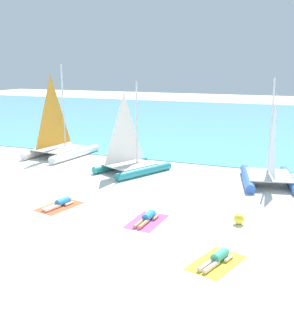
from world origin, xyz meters
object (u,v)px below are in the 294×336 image
object	(u,v)px
towel_right	(216,263)
beach_ball	(239,219)
sailboat_blue	(270,169)
towel_left	(59,206)
sunbather_left	(60,203)
sunbather_right	(217,258)
sailboat_teal	(130,159)
sailboat_white	(59,143)
towel_middle	(147,221)
sunbather_middle	(147,218)

from	to	relation	value
towel_right	beach_ball	distance (m)	3.31
sailboat_blue	towel_left	xyz separation A→B (m)	(-7.62, -6.68, -0.75)
sunbather_left	sunbather_right	world-z (taller)	same
sailboat_teal	sailboat_white	size ratio (longest dim) A/B	0.85
sailboat_teal	sailboat_white	world-z (taller)	sailboat_white
sailboat_white	towel_middle	distance (m)	12.58
sailboat_blue	beach_ball	bearing A→B (deg)	-107.58
towel_middle	sailboat_blue	bearing A→B (deg)	61.92
sailboat_teal	sunbather_right	size ratio (longest dim) A/B	3.15
towel_right	beach_ball	size ratio (longest dim) A/B	4.67
sunbather_left	towel_middle	distance (m)	3.97
towel_left	beach_ball	distance (m)	7.27
towel_left	beach_ball	world-z (taller)	beach_ball
sailboat_blue	sunbather_left	size ratio (longest dim) A/B	3.26
sailboat_white	sunbather_right	bearing A→B (deg)	-32.82
sailboat_teal	beach_ball	xyz separation A→B (m)	(6.82, -5.31, -0.52)
sailboat_teal	sunbather_middle	xyz separation A→B (m)	(3.58, -6.30, -0.59)
towel_left	beach_ball	xyz separation A→B (m)	(7.21, 0.89, 0.20)
towel_middle	sunbather_middle	world-z (taller)	sunbather_middle
sunbather_right	sailboat_blue	bearing A→B (deg)	103.66
towel_left	towel_middle	bearing A→B (deg)	-2.33
sailboat_teal	sunbather_right	bearing A→B (deg)	-27.18
sunbather_left	beach_ball	xyz separation A→B (m)	(7.20, 0.83, 0.07)
towel_middle	beach_ball	xyz separation A→B (m)	(3.24, 1.05, 0.20)
sailboat_white	towel_left	xyz separation A→B (m)	(5.47, -8.11, -0.85)
sailboat_white	towel_right	size ratio (longest dim) A/B	3.02
towel_middle	beach_ball	world-z (taller)	beach_ball
sunbather_middle	sailboat_white	bearing A→B (deg)	141.14
towel_left	sunbather_middle	xyz separation A→B (m)	(3.97, -0.09, 0.13)
sunbather_middle	towel_middle	bearing A→B (deg)	-90.00
towel_middle	towel_left	bearing A→B (deg)	177.67
sailboat_blue	towel_left	distance (m)	10.16
sailboat_teal	towel_right	bearing A→B (deg)	-27.47
towel_left	sunbather_middle	size ratio (longest dim) A/B	1.21
sunbather_left	sunbather_middle	distance (m)	3.96
sailboat_white	sunbather_middle	bearing A→B (deg)	-34.18
sailboat_blue	beach_ball	size ratio (longest dim) A/B	12.54
sailboat_white	sunbather_left	bearing A→B (deg)	-48.91
sunbather_middle	sunbather_right	bearing A→B (deg)	-33.14
sailboat_blue	towel_left	bearing A→B (deg)	-152.26
sunbather_middle	towel_left	bearing A→B (deg)	-179.24
sailboat_teal	beach_ball	bearing A→B (deg)	-13.46
sailboat_blue	sailboat_white	size ratio (longest dim) A/B	0.89
sailboat_white	sunbather_right	size ratio (longest dim) A/B	3.71
sunbather_middle	sunbather_left	bearing A→B (deg)	179.81
sailboat_white	towel_middle	xyz separation A→B (m)	(9.44, -8.27, -0.85)
sailboat_teal	towel_left	xyz separation A→B (m)	(-0.39, -6.21, -0.72)
towel_left	towel_middle	xyz separation A→B (m)	(3.97, -0.16, 0.00)
towel_left	towel_middle	size ratio (longest dim) A/B	1.00
sailboat_teal	sunbather_left	xyz separation A→B (m)	(-0.38, -6.14, -0.59)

